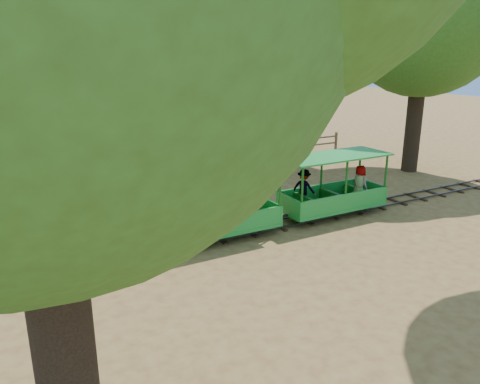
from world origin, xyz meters
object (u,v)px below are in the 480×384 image
locomotive (94,199)px  carriage_rear (330,191)px  fence (178,158)px  carriage_front (216,214)px

locomotive → carriage_rear: bearing=-0.3°
carriage_rear → fence: (-2.05, 7.96, -0.22)m
carriage_rear → fence: carriage_rear is taller
fence → locomotive: bearing=-123.8°
carriage_front → carriage_rear: same height
carriage_rear → locomotive: bearing=179.7°
locomotive → fence: 9.59m
carriage_front → fence: bearing=75.6°
carriage_front → locomotive: bearing=178.4°
locomotive → fence: (5.31, 7.92, -1.07)m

